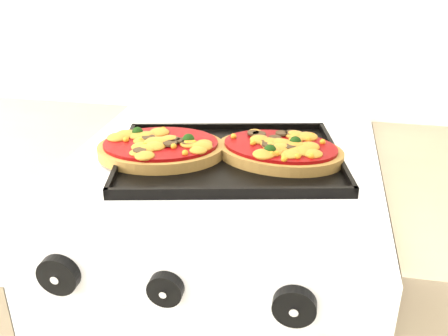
% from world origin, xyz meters
% --- Properties ---
extents(stove, '(0.60, 0.60, 0.91)m').
position_xyz_m(stove, '(-0.00, 1.70, 0.46)').
color(stove, white).
rests_on(stove, floor).
extents(control_panel, '(0.60, 0.02, 0.09)m').
position_xyz_m(control_panel, '(-0.00, 1.39, 0.85)').
color(control_panel, white).
rests_on(control_panel, stove).
extents(knob_left, '(0.06, 0.02, 0.06)m').
position_xyz_m(knob_left, '(-0.18, 1.37, 0.85)').
color(knob_left, black).
rests_on(knob_left, control_panel).
extents(knob_center, '(0.05, 0.02, 0.05)m').
position_xyz_m(knob_center, '(-0.01, 1.37, 0.85)').
color(knob_center, black).
rests_on(knob_center, control_panel).
extents(knob_right, '(0.06, 0.02, 0.06)m').
position_xyz_m(knob_right, '(0.17, 1.37, 0.85)').
color(knob_right, black).
rests_on(knob_right, control_panel).
extents(baking_tray, '(0.47, 0.39, 0.02)m').
position_xyz_m(baking_tray, '(0.02, 1.69, 0.92)').
color(baking_tray, black).
rests_on(baking_tray, stove).
extents(pizza_left, '(0.27, 0.23, 0.04)m').
position_xyz_m(pizza_left, '(-0.11, 1.67, 0.94)').
color(pizza_left, '#A37C38').
rests_on(pizza_left, baking_tray).
extents(pizza_right, '(0.26, 0.20, 0.03)m').
position_xyz_m(pizza_right, '(0.11, 1.70, 0.94)').
color(pizza_right, '#A37C38').
rests_on(pizza_right, baking_tray).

